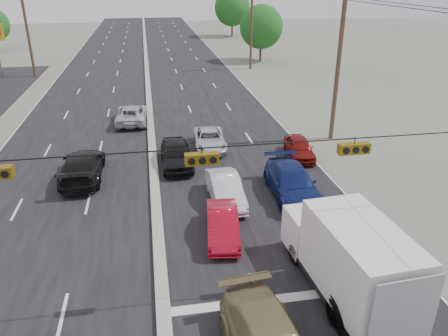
{
  "coord_description": "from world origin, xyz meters",
  "views": [
    {
      "loc": [
        0.03,
        -12.31,
        10.67
      ],
      "look_at": [
        3.31,
        6.35,
        2.2
      ],
      "focal_mm": 35.0,
      "sensor_mm": 36.0,
      "label": 1
    }
  ],
  "objects_px": {
    "utility_pole_right_c": "(251,25)",
    "tree_right_mid": "(261,27)",
    "oncoming_far": "(132,114)",
    "red_sedan": "(223,225)",
    "queue_car_d": "(292,183)",
    "oncoming_near": "(82,166)",
    "box_truck": "(348,257)",
    "queue_car_e": "(299,148)",
    "utility_pole_right_b": "(338,65)",
    "utility_pole_left_c": "(27,29)",
    "queue_car_c": "(209,140)",
    "black_suv": "(354,265)",
    "tree_right_far": "(232,8)",
    "queue_car_b": "(225,190)",
    "queue_car_a": "(176,154)"
  },
  "relations": [
    {
      "from": "queue_car_a",
      "to": "queue_car_b",
      "type": "relative_size",
      "value": 1.07
    },
    {
      "from": "black_suv",
      "to": "oncoming_near",
      "type": "bearing_deg",
      "value": 138.55
    },
    {
      "from": "utility_pole_left_c",
      "to": "queue_car_c",
      "type": "distance_m",
      "value": 30.55
    },
    {
      "from": "utility_pole_left_c",
      "to": "oncoming_near",
      "type": "xyz_separation_m",
      "value": [
        8.56,
        -28.91,
        -4.33
      ]
    },
    {
      "from": "box_truck",
      "to": "oncoming_near",
      "type": "relative_size",
      "value": 1.21
    },
    {
      "from": "utility_pole_right_c",
      "to": "tree_right_far",
      "type": "height_order",
      "value": "utility_pole_right_c"
    },
    {
      "from": "red_sedan",
      "to": "queue_car_a",
      "type": "distance_m",
      "value": 8.28
    },
    {
      "from": "utility_pole_right_c",
      "to": "box_truck",
      "type": "bearing_deg",
      "value": -98.44
    },
    {
      "from": "black_suv",
      "to": "queue_car_c",
      "type": "bearing_deg",
      "value": 106.84
    },
    {
      "from": "tree_right_mid",
      "to": "oncoming_far",
      "type": "relative_size",
      "value": 1.45
    },
    {
      "from": "utility_pole_left_c",
      "to": "utility_pole_right_c",
      "type": "height_order",
      "value": "same"
    },
    {
      "from": "utility_pole_left_c",
      "to": "utility_pole_right_c",
      "type": "xyz_separation_m",
      "value": [
        25.0,
        0.0,
        0.0
      ]
    },
    {
      "from": "box_truck",
      "to": "queue_car_e",
      "type": "xyz_separation_m",
      "value": [
        2.65,
        12.68,
        -1.01
      ]
    },
    {
      "from": "utility_pole_right_b",
      "to": "queue_car_e",
      "type": "bearing_deg",
      "value": -138.61
    },
    {
      "from": "tree_right_far",
      "to": "queue_car_c",
      "type": "bearing_deg",
      "value": -102.44
    },
    {
      "from": "red_sedan",
      "to": "queue_car_b",
      "type": "relative_size",
      "value": 0.92
    },
    {
      "from": "utility_pole_left_c",
      "to": "queue_car_c",
      "type": "height_order",
      "value": "utility_pole_left_c"
    },
    {
      "from": "utility_pole_right_b",
      "to": "queue_car_e",
      "type": "height_order",
      "value": "utility_pole_right_b"
    },
    {
      "from": "queue_car_d",
      "to": "oncoming_near",
      "type": "relative_size",
      "value": 1.0
    },
    {
      "from": "utility_pole_right_b",
      "to": "tree_right_far",
      "type": "relative_size",
      "value": 1.23
    },
    {
      "from": "utility_pole_right_c",
      "to": "tree_right_mid",
      "type": "bearing_deg",
      "value": 63.43
    },
    {
      "from": "oncoming_far",
      "to": "tree_right_far",
      "type": "bearing_deg",
      "value": -107.42
    },
    {
      "from": "box_truck",
      "to": "queue_car_d",
      "type": "xyz_separation_m",
      "value": [
        0.54,
        7.64,
        -0.87
      ]
    },
    {
      "from": "utility_pole_right_c",
      "to": "oncoming_far",
      "type": "xyz_separation_m",
      "value": [
        -13.9,
        -18.99,
        -4.43
      ]
    },
    {
      "from": "queue_car_e",
      "to": "oncoming_near",
      "type": "height_order",
      "value": "oncoming_near"
    },
    {
      "from": "tree_right_far",
      "to": "queue_car_b",
      "type": "bearing_deg",
      "value": -101.23
    },
    {
      "from": "red_sedan",
      "to": "black_suv",
      "type": "distance_m",
      "value": 5.82
    },
    {
      "from": "tree_right_far",
      "to": "queue_car_c",
      "type": "distance_m",
      "value": 56.96
    },
    {
      "from": "utility_pole_left_c",
      "to": "utility_pole_right_b",
      "type": "height_order",
      "value": "same"
    },
    {
      "from": "queue_car_b",
      "to": "queue_car_e",
      "type": "relative_size",
      "value": 1.12
    },
    {
      "from": "tree_right_mid",
      "to": "tree_right_far",
      "type": "distance_m",
      "value": 25.03
    },
    {
      "from": "black_suv",
      "to": "oncoming_far",
      "type": "xyz_separation_m",
      "value": [
        -8.4,
        21.21,
        -0.21
      ]
    },
    {
      "from": "queue_car_a",
      "to": "oncoming_far",
      "type": "bearing_deg",
      "value": 106.71
    },
    {
      "from": "utility_pole_right_c",
      "to": "utility_pole_right_b",
      "type": "bearing_deg",
      "value": -90.0
    },
    {
      "from": "box_truck",
      "to": "queue_car_a",
      "type": "height_order",
      "value": "box_truck"
    },
    {
      "from": "queue_car_c",
      "to": "oncoming_near",
      "type": "xyz_separation_m",
      "value": [
        -7.71,
        -3.44,
        0.17
      ]
    },
    {
      "from": "tree_right_far",
      "to": "queue_car_e",
      "type": "height_order",
      "value": "tree_right_far"
    },
    {
      "from": "box_truck",
      "to": "queue_car_e",
      "type": "distance_m",
      "value": 12.99
    },
    {
      "from": "box_truck",
      "to": "queue_car_a",
      "type": "relative_size",
      "value": 1.44
    },
    {
      "from": "red_sedan",
      "to": "queue_car_e",
      "type": "height_order",
      "value": "queue_car_e"
    },
    {
      "from": "utility_pole_right_b",
      "to": "queue_car_b",
      "type": "distance_m",
      "value": 12.81
    },
    {
      "from": "queue_car_b",
      "to": "oncoming_near",
      "type": "distance_m",
      "value": 8.48
    },
    {
      "from": "queue_car_c",
      "to": "queue_car_d",
      "type": "distance_m",
      "value": 8.22
    },
    {
      "from": "red_sedan",
      "to": "oncoming_far",
      "type": "height_order",
      "value": "oncoming_far"
    },
    {
      "from": "utility_pole_right_c",
      "to": "black_suv",
      "type": "xyz_separation_m",
      "value": [
        -5.5,
        -40.21,
        -4.22
      ]
    },
    {
      "from": "queue_car_e",
      "to": "utility_pole_right_c",
      "type": "bearing_deg",
      "value": 88.88
    },
    {
      "from": "tree_right_far",
      "to": "oncoming_far",
      "type": "relative_size",
      "value": 1.66
    },
    {
      "from": "utility_pole_right_b",
      "to": "black_suv",
      "type": "distance_m",
      "value": 16.71
    },
    {
      "from": "black_suv",
      "to": "queue_car_b",
      "type": "xyz_separation_m",
      "value": [
        -3.5,
        7.23,
        -0.2
      ]
    },
    {
      "from": "tree_right_far",
      "to": "oncoming_far",
      "type": "bearing_deg",
      "value": -109.55
    }
  ]
}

